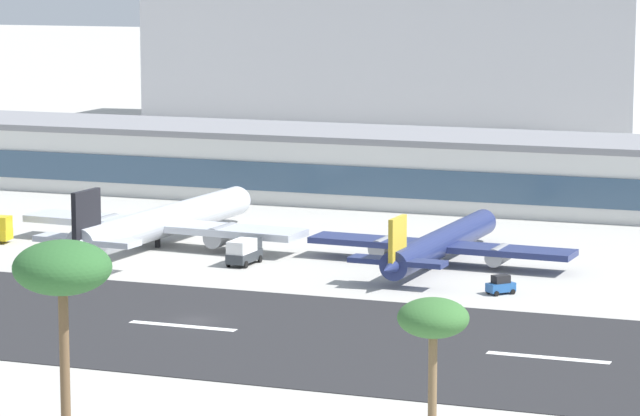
{
  "coord_description": "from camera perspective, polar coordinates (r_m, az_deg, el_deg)",
  "views": [
    {
      "loc": [
        69.88,
        -149.9,
        37.42
      ],
      "look_at": [
        -5.69,
        53.05,
        4.14
      ],
      "focal_mm": 89.82,
      "sensor_mm": 36.0,
      "label": 1
    }
  ],
  "objects": [
    {
      "name": "service_box_truck_0",
      "position": [
        200.25,
        -2.71,
        -1.52
      ],
      "size": [
        2.87,
        6.09,
        3.25
      ],
      "rotation": [
        0.0,
        0.0,
        1.53
      ],
      "color": "#2D3338",
      "rests_on": "ground_plane"
    },
    {
      "name": "ground_plane",
      "position": [
        169.56,
        -4.47,
        -4.04
      ],
      "size": [
        1400.0,
        1400.0,
        0.0
      ],
      "primitive_type": "plane",
      "color": "#B2AFA8"
    },
    {
      "name": "airliner_gold_tail_gate_1",
      "position": [
        199.68,
        4.23,
        -1.32
      ],
      "size": [
        34.24,
        39.71,
        8.28
      ],
      "rotation": [
        0.0,
        0.0,
        1.52
      ],
      "color": "navy",
      "rests_on": "ground_plane"
    },
    {
      "name": "runway_centreline_dash_5",
      "position": [
        154.94,
        8.13,
        -5.3
      ],
      "size": [
        12.0,
        1.2,
        0.01
      ],
      "primitive_type": "cube",
      "color": "white",
      "rests_on": "runway_strip"
    },
    {
      "name": "palm_tree_2",
      "position": [
        120.03,
        -9.17,
        -2.24
      ],
      "size": [
        7.39,
        7.39,
        17.11
      ],
      "color": "brown",
      "rests_on": "ground_plane"
    },
    {
      "name": "airliner_black_tail_gate_0",
      "position": [
        213.18,
        -5.78,
        -0.56
      ],
      "size": [
        40.71,
        47.3,
        9.87
      ],
      "rotation": [
        0.0,
        0.0,
        1.5
      ],
      "color": "silver",
      "rests_on": "ground_plane"
    },
    {
      "name": "runway_centreline_dash_4",
      "position": [
        167.08,
        -4.92,
        -4.21
      ],
      "size": [
        12.0,
        1.2,
        0.01
      ],
      "primitive_type": "cube",
      "color": "white",
      "rests_on": "runway_strip"
    },
    {
      "name": "service_baggage_tug_1",
      "position": [
        183.63,
        6.46,
        -2.75
      ],
      "size": [
        3.32,
        3.45,
        2.2
      ],
      "rotation": [
        0.0,
        0.0,
        3.99
      ],
      "color": "#23569E",
      "rests_on": "ground_plane"
    },
    {
      "name": "terminal_building",
      "position": [
        252.59,
        3.06,
        1.46
      ],
      "size": [
        175.09,
        22.34,
        10.98
      ],
      "color": "silver",
      "rests_on": "ground_plane"
    },
    {
      "name": "runway_strip",
      "position": [
        167.04,
        -4.88,
        -4.23
      ],
      "size": [
        800.0,
        38.11,
        0.08
      ],
      "primitive_type": "cube",
      "color": "#262628",
      "rests_on": "ground_plane"
    },
    {
      "name": "distant_hotel_block",
      "position": [
        374.56,
        2.66,
        5.52
      ],
      "size": [
        116.6,
        30.09,
        32.93
      ],
      "primitive_type": "cube",
      "color": "#BCBCC1",
      "rests_on": "ground_plane"
    },
    {
      "name": "palm_tree_1",
      "position": [
        113.03,
        4.05,
        -4.13
      ],
      "size": [
        5.1,
        5.1,
        14.11
      ],
      "color": "brown",
      "rests_on": "ground_plane"
    }
  ]
}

